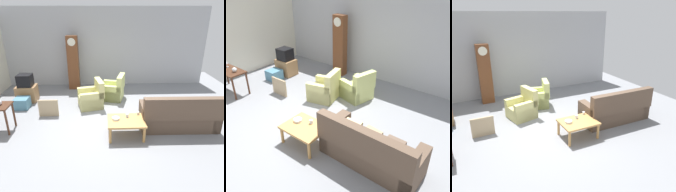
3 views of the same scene
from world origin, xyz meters
TOP-DOWN VIEW (x-y plane):
  - ground_plane at (0.00, 0.00)m, footprint 10.40×10.40m
  - garage_door_wall at (0.00, 3.60)m, footprint 8.40×0.16m
  - couch_floral at (1.96, -0.26)m, footprint 2.11×0.91m
  - armchair_olive_near at (-0.51, 1.26)m, footprint 0.95×0.93m
  - armchair_olive_far at (0.25, 1.89)m, footprint 0.95×0.93m
  - coffee_table_wood at (0.46, -0.57)m, footprint 0.96×0.76m
  - grandfather_clock at (-1.32, 3.05)m, footprint 0.44×0.30m
  - tv_stand_cabinet at (-2.86, 1.81)m, footprint 0.68×0.52m
  - tv_crt at (-2.86, 1.81)m, footprint 0.48×0.44m
  - framed_picture_leaning at (-1.82, 0.60)m, footprint 0.60×0.05m
  - storage_box_blue at (-2.85, 1.22)m, footprint 0.45×0.46m
  - cup_white_porcelain at (0.81, -0.27)m, footprint 0.07×0.07m
  - cup_blue_rimmed at (0.51, -0.41)m, footprint 0.08×0.08m
  - bowl_white_stacked at (0.20, -0.53)m, footprint 0.20×0.20m

SIDE VIEW (x-z plane):
  - ground_plane at x=0.00m, z-range 0.00..0.00m
  - storage_box_blue at x=-2.85m, z-range 0.00..0.36m
  - framed_picture_leaning at x=-1.82m, z-range 0.00..0.54m
  - tv_stand_cabinet at x=-2.86m, z-range 0.00..0.57m
  - armchair_olive_near at x=-0.51m, z-range -0.15..0.77m
  - armchair_olive_far at x=0.25m, z-range -0.15..0.77m
  - couch_floral at x=1.96m, z-range -0.16..0.88m
  - coffee_table_wood at x=0.46m, z-range 0.16..0.62m
  - bowl_white_stacked at x=0.20m, z-range 0.46..0.52m
  - cup_white_porcelain at x=0.81m, z-range 0.46..0.53m
  - cup_blue_rimmed at x=0.51m, z-range 0.46..0.55m
  - tv_crt at x=-2.86m, z-range 0.57..0.99m
  - grandfather_clock at x=-1.32m, z-range 0.01..2.15m
  - garage_door_wall at x=0.00m, z-range 0.00..3.20m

